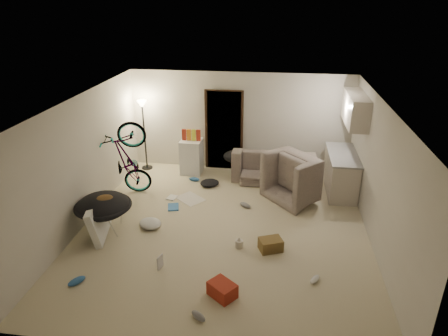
# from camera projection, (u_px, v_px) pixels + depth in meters

# --- Properties ---
(floor) EXTENTS (5.50, 6.00, 0.02)m
(floor) POSITION_uv_depth(u_px,v_px,m) (224.00, 229.00, 7.79)
(floor) COLOR beige
(floor) RESTS_ON ground
(ceiling) EXTENTS (5.50, 6.00, 0.02)m
(ceiling) POSITION_uv_depth(u_px,v_px,m) (224.00, 103.00, 6.78)
(ceiling) COLOR white
(ceiling) RESTS_ON wall_back
(wall_back) EXTENTS (5.50, 0.02, 2.50)m
(wall_back) POSITION_uv_depth(u_px,v_px,m) (240.00, 122.00, 10.02)
(wall_back) COLOR beige
(wall_back) RESTS_ON floor
(wall_front) EXTENTS (5.50, 0.02, 2.50)m
(wall_front) POSITION_uv_depth(u_px,v_px,m) (187.00, 276.00, 4.55)
(wall_front) COLOR beige
(wall_front) RESTS_ON floor
(wall_left) EXTENTS (0.02, 6.00, 2.50)m
(wall_left) POSITION_uv_depth(u_px,v_px,m) (81.00, 162.00, 7.63)
(wall_left) COLOR beige
(wall_left) RESTS_ON floor
(wall_right) EXTENTS (0.02, 6.00, 2.50)m
(wall_right) POSITION_uv_depth(u_px,v_px,m) (381.00, 179.00, 6.94)
(wall_right) COLOR beige
(wall_right) RESTS_ON floor
(doorway) EXTENTS (0.85, 0.10, 2.04)m
(doorway) POSITION_uv_depth(u_px,v_px,m) (224.00, 131.00, 10.12)
(doorway) COLOR black
(doorway) RESTS_ON floor
(door_trim) EXTENTS (0.97, 0.04, 2.10)m
(door_trim) POSITION_uv_depth(u_px,v_px,m) (224.00, 131.00, 10.10)
(door_trim) COLOR black
(door_trim) RESTS_ON floor
(floor_lamp) EXTENTS (0.28, 0.28, 1.81)m
(floor_lamp) POSITION_uv_depth(u_px,v_px,m) (143.00, 120.00, 9.97)
(floor_lamp) COLOR black
(floor_lamp) RESTS_ON floor
(kitchen_counter) EXTENTS (0.60, 1.50, 0.88)m
(kitchen_counter) POSITION_uv_depth(u_px,v_px,m) (341.00, 173.00, 9.12)
(kitchen_counter) COLOR beige
(kitchen_counter) RESTS_ON floor
(counter_top) EXTENTS (0.64, 1.54, 0.04)m
(counter_top) POSITION_uv_depth(u_px,v_px,m) (343.00, 155.00, 8.93)
(counter_top) COLOR gray
(counter_top) RESTS_ON kitchen_counter
(kitchen_uppers) EXTENTS (0.38, 1.40, 0.65)m
(kitchen_uppers) POSITION_uv_depth(u_px,v_px,m) (355.00, 109.00, 8.50)
(kitchen_uppers) COLOR beige
(kitchen_uppers) RESTS_ON wall_right
(sofa) EXTENTS (1.99, 0.81, 0.58)m
(sofa) POSITION_uv_depth(u_px,v_px,m) (273.00, 168.00, 9.78)
(sofa) COLOR #323932
(sofa) RESTS_ON floor
(armchair) EXTENTS (1.58, 1.59, 0.78)m
(armchair) POSITION_uv_depth(u_px,v_px,m) (304.00, 180.00, 8.91)
(armchair) COLOR #323932
(armchair) RESTS_ON floor
(bicycle) EXTENTS (1.91, 1.07, 1.04)m
(bicycle) POSITION_uv_depth(u_px,v_px,m) (129.00, 175.00, 8.94)
(bicycle) COLOR black
(bicycle) RESTS_ON floor
(book_asset) EXTENTS (0.28, 0.24, 0.02)m
(book_asset) POSITION_uv_depth(u_px,v_px,m) (158.00, 271.00, 6.60)
(book_asset) COLOR #9F2917
(book_asset) RESTS_ON floor
(mini_fridge) EXTENTS (0.53, 0.53, 0.87)m
(mini_fridge) POSITION_uv_depth(u_px,v_px,m) (192.00, 157.00, 10.07)
(mini_fridge) COLOR white
(mini_fridge) RESTS_ON floor
(snack_box_0) EXTENTS (0.10, 0.07, 0.30)m
(snack_box_0) POSITION_uv_depth(u_px,v_px,m) (184.00, 135.00, 9.87)
(snack_box_0) COLOR #9F2917
(snack_box_0) RESTS_ON mini_fridge
(snack_box_1) EXTENTS (0.11, 0.08, 0.30)m
(snack_box_1) POSITION_uv_depth(u_px,v_px,m) (189.00, 135.00, 9.85)
(snack_box_1) COLOR orange
(snack_box_1) RESTS_ON mini_fridge
(snack_box_2) EXTENTS (0.11, 0.08, 0.30)m
(snack_box_2) POSITION_uv_depth(u_px,v_px,m) (194.00, 136.00, 9.84)
(snack_box_2) COLOR gold
(snack_box_2) RESTS_ON mini_fridge
(snack_box_3) EXTENTS (0.10, 0.07, 0.30)m
(snack_box_3) POSITION_uv_depth(u_px,v_px,m) (198.00, 136.00, 9.82)
(snack_box_3) COLOR #9F2917
(snack_box_3) RESTS_ON mini_fridge
(saucer_chair) EXTENTS (1.07, 1.07, 0.76)m
(saucer_chair) POSITION_uv_depth(u_px,v_px,m) (104.00, 210.00, 7.55)
(saucer_chair) COLOR silver
(saucer_chair) RESTS_ON floor
(hoodie) EXTENTS (0.61, 0.58, 0.22)m
(hoodie) POSITION_uv_depth(u_px,v_px,m) (104.00, 201.00, 7.43)
(hoodie) COLOR #51371C
(hoodie) RESTS_ON saucer_chair
(sofa_drape) EXTENTS (0.58, 0.49, 0.28)m
(sofa_drape) POSITION_uv_depth(u_px,v_px,m) (235.00, 156.00, 9.80)
(sofa_drape) COLOR black
(sofa_drape) RESTS_ON sofa
(tv_box) EXTENTS (0.48, 1.06, 0.69)m
(tv_box) POSITION_uv_depth(u_px,v_px,m) (99.00, 218.00, 7.48)
(tv_box) COLOR silver
(tv_box) RESTS_ON floor
(drink_case_a) EXTENTS (0.47, 0.41, 0.22)m
(drink_case_a) POSITION_uv_depth(u_px,v_px,m) (271.00, 245.00, 7.10)
(drink_case_a) COLOR brown
(drink_case_a) RESTS_ON floor
(drink_case_b) EXTENTS (0.50, 0.48, 0.23)m
(drink_case_b) POSITION_uv_depth(u_px,v_px,m) (222.00, 290.00, 6.01)
(drink_case_b) COLOR #9F2917
(drink_case_b) RESTS_ON floor
(juicer) EXTENTS (0.14, 0.14, 0.21)m
(juicer) POSITION_uv_depth(u_px,v_px,m) (239.00, 243.00, 7.19)
(juicer) COLOR beige
(juicer) RESTS_ON floor
(newspaper) EXTENTS (0.75, 0.73, 0.01)m
(newspaper) POSITION_uv_depth(u_px,v_px,m) (190.00, 199.00, 8.92)
(newspaper) COLOR silver
(newspaper) RESTS_ON floor
(book_blue) EXTENTS (0.30, 0.36, 0.03)m
(book_blue) POSITION_uv_depth(u_px,v_px,m) (173.00, 207.00, 8.55)
(book_blue) COLOR #2E63A8
(book_blue) RESTS_ON floor
(book_white) EXTENTS (0.24, 0.28, 0.02)m
(book_white) POSITION_uv_depth(u_px,v_px,m) (172.00, 198.00, 8.95)
(book_white) COLOR silver
(book_white) RESTS_ON floor
(shoe_0) EXTENTS (0.28, 0.13, 0.10)m
(shoe_0) POSITION_uv_depth(u_px,v_px,m) (194.00, 179.00, 9.75)
(shoe_0) COLOR #2E63A8
(shoe_0) RESTS_ON floor
(shoe_1) EXTENTS (0.28, 0.25, 0.10)m
(shoe_1) POSITION_uv_depth(u_px,v_px,m) (245.00, 205.00, 8.56)
(shoe_1) COLOR slate
(shoe_1) RESTS_ON floor
(shoe_2) EXTENTS (0.27, 0.31, 0.11)m
(shoe_2) POSITION_uv_depth(u_px,v_px,m) (77.00, 281.00, 6.29)
(shoe_2) COLOR #2E63A8
(shoe_2) RESTS_ON floor
(shoe_3) EXTENTS (0.28, 0.24, 0.10)m
(shoe_3) POSITION_uv_depth(u_px,v_px,m) (198.00, 316.00, 5.61)
(shoe_3) COLOR slate
(shoe_3) RESTS_ON floor
(shoe_4) EXTENTS (0.21, 0.26, 0.09)m
(shoe_4) POSITION_uv_depth(u_px,v_px,m) (315.00, 279.00, 6.34)
(shoe_4) COLOR white
(shoe_4) RESTS_ON floor
(clothes_lump_b) EXTENTS (0.59, 0.57, 0.14)m
(clothes_lump_b) POSITION_uv_depth(u_px,v_px,m) (210.00, 183.00, 9.51)
(clothes_lump_b) COLOR black
(clothes_lump_b) RESTS_ON floor
(clothes_lump_c) EXTENTS (0.60, 0.58, 0.14)m
(clothes_lump_c) POSITION_uv_depth(u_px,v_px,m) (150.00, 223.00, 7.83)
(clothes_lump_c) COLOR silver
(clothes_lump_c) RESTS_ON floor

